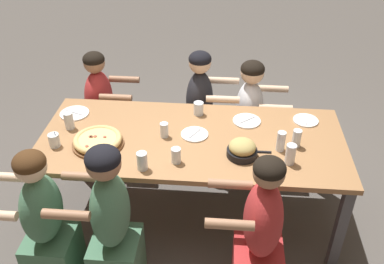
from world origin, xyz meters
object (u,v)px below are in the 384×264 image
(skillet_bowl, at_px, (242,149))
(drinking_glass_c, at_px, (69,121))
(drinking_glass_a, at_px, (281,141))
(diner_near_midright, at_px, (260,239))
(empty_plate_a, at_px, (247,121))
(diner_far_left, at_px, (102,113))
(empty_plate_b, at_px, (306,120))
(drinking_glass_g, at_px, (164,130))
(empty_plate_d, at_px, (75,113))
(diner_near_left, at_px, (46,227))
(pizza_board_main, at_px, (98,141))
(drinking_glass_b, at_px, (297,139))
(drinking_glass_f, at_px, (290,156))
(cocktail_glass_blue, at_px, (54,141))
(diner_far_midright, at_px, (249,120))
(diner_far_center, at_px, (200,116))
(drinking_glass_h, at_px, (142,162))
(drinking_glass_d, at_px, (199,109))
(empty_plate_c, at_px, (195,134))
(diner_near_midleft, at_px, (112,227))
(drinking_glass_e, at_px, (176,156))

(skillet_bowl, relative_size, drinking_glass_c, 2.31)
(drinking_glass_a, height_order, diner_near_midright, diner_near_midright)
(empty_plate_a, distance_m, diner_near_midright, 1.00)
(diner_far_left, bearing_deg, empty_plate_b, 76.98)
(drinking_glass_g, bearing_deg, skillet_bowl, -18.72)
(drinking_glass_c, height_order, drinking_glass_g, drinking_glass_c)
(empty_plate_d, xyz_separation_m, diner_near_left, (0.07, -0.96, -0.28))
(pizza_board_main, relative_size, diner_near_left, 0.33)
(empty_plate_b, bearing_deg, drinking_glass_b, -108.88)
(diner_far_left, bearing_deg, drinking_glass_f, 58.97)
(diner_near_midright, bearing_deg, empty_plate_b, -20.59)
(empty_plate_d, xyz_separation_m, cocktail_glass_blue, (-0.00, -0.44, 0.04))
(drinking_glass_b, distance_m, diner_far_midright, 0.88)
(empty_plate_a, height_order, diner_far_center, diner_far_center)
(drinking_glass_a, distance_m, diner_near_left, 1.69)
(skillet_bowl, distance_m, drinking_glass_f, 0.33)
(drinking_glass_h, bearing_deg, empty_plate_b, 30.61)
(empty_plate_d, distance_m, drinking_glass_d, 1.00)
(empty_plate_d, height_order, diner_far_center, diner_far_center)
(empty_plate_a, xyz_separation_m, drinking_glass_d, (-0.38, 0.08, 0.04))
(skillet_bowl, relative_size, drinking_glass_d, 2.91)
(pizza_board_main, relative_size, cocktail_glass_blue, 2.99)
(empty_plate_b, height_order, drinking_glass_d, drinking_glass_d)
(empty_plate_b, xyz_separation_m, drinking_glass_h, (-1.17, -0.69, 0.05))
(drinking_glass_h, bearing_deg, drinking_glass_b, 18.25)
(empty_plate_c, height_order, diner_near_left, diner_near_left)
(drinking_glass_g, xyz_separation_m, diner_far_left, (-0.70, 0.71, -0.32))
(empty_plate_b, xyz_separation_m, diner_far_center, (-0.86, 0.41, -0.26))
(pizza_board_main, height_order, skillet_bowl, skillet_bowl)
(drinking_glass_d, xyz_separation_m, diner_near_midleft, (-0.48, -1.05, -0.28))
(pizza_board_main, height_order, diner_far_midright, diner_far_midright)
(drinking_glass_c, xyz_separation_m, drinking_glass_e, (0.86, -0.35, -0.01))
(empty_plate_c, distance_m, diner_near_left, 1.21)
(drinking_glass_f, bearing_deg, empty_plate_d, 163.35)
(drinking_glass_a, height_order, drinking_glass_b, drinking_glass_a)
(empty_plate_d, relative_size, diner_near_midleft, 0.20)
(empty_plate_d, distance_m, cocktail_glass_blue, 0.44)
(empty_plate_b, xyz_separation_m, empty_plate_c, (-0.85, -0.27, -0.00))
(skillet_bowl, distance_m, drinking_glass_a, 0.29)
(diner_far_midright, relative_size, diner_near_midright, 0.94)
(diner_far_left, distance_m, diner_near_left, 1.42)
(diner_near_midright, bearing_deg, empty_plate_a, 4.76)
(drinking_glass_g, bearing_deg, pizza_board_main, -161.99)
(diner_near_left, bearing_deg, cocktail_glass_blue, 8.07)
(empty_plate_c, distance_m, drinking_glass_d, 0.30)
(diner_far_center, relative_size, diner_far_midright, 1.06)
(drinking_glass_f, bearing_deg, diner_near_left, -163.61)
(pizza_board_main, xyz_separation_m, cocktail_glass_blue, (-0.31, -0.04, 0.01))
(skillet_bowl, distance_m, diner_far_center, 1.02)
(empty_plate_c, relative_size, diner_near_midleft, 0.17)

